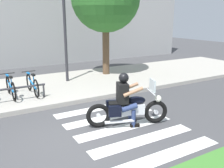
% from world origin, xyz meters
% --- Properties ---
extents(ground_plane, '(48.00, 48.00, 0.00)m').
position_xyz_m(ground_plane, '(0.00, 0.00, 0.00)').
color(ground_plane, '#424244').
extents(sidewalk, '(24.00, 4.40, 0.15)m').
position_xyz_m(sidewalk, '(0.00, 4.51, 0.07)').
color(sidewalk, '#A8A399').
rests_on(sidewalk, ground).
extents(crosswalk_stripe_0, '(2.80, 0.40, 0.01)m').
position_xyz_m(crosswalk_stripe_0, '(1.35, -1.60, 0.00)').
color(crosswalk_stripe_0, white).
rests_on(crosswalk_stripe_0, ground).
extents(crosswalk_stripe_1, '(2.80, 0.40, 0.01)m').
position_xyz_m(crosswalk_stripe_1, '(1.35, -0.80, 0.00)').
color(crosswalk_stripe_1, white).
rests_on(crosswalk_stripe_1, ground).
extents(crosswalk_stripe_2, '(2.80, 0.40, 0.01)m').
position_xyz_m(crosswalk_stripe_2, '(1.35, 0.00, 0.00)').
color(crosswalk_stripe_2, white).
rests_on(crosswalk_stripe_2, ground).
extents(crosswalk_stripe_3, '(2.80, 0.40, 0.01)m').
position_xyz_m(crosswalk_stripe_3, '(1.35, 0.80, 0.00)').
color(crosswalk_stripe_3, white).
rests_on(crosswalk_stripe_3, ground).
extents(crosswalk_stripe_4, '(2.80, 0.40, 0.01)m').
position_xyz_m(crosswalk_stripe_4, '(1.35, 1.60, 0.00)').
color(crosswalk_stripe_4, white).
rests_on(crosswalk_stripe_4, ground).
extents(motorcycle, '(2.12, 0.96, 1.24)m').
position_xyz_m(motorcycle, '(1.49, 0.09, 0.46)').
color(motorcycle, black).
rests_on(motorcycle, ground).
extents(rider, '(0.74, 0.67, 1.44)m').
position_xyz_m(rider, '(1.42, 0.12, 0.83)').
color(rider, black).
rests_on(rider, ground).
extents(bicycle_4, '(0.48, 1.65, 0.78)m').
position_xyz_m(bicycle_4, '(-0.89, 3.73, 0.51)').
color(bicycle_4, black).
rests_on(bicycle_4, sidewalk).
extents(bicycle_5, '(0.48, 1.65, 0.77)m').
position_xyz_m(bicycle_5, '(-0.17, 3.73, 0.50)').
color(bicycle_5, black).
rests_on(bicycle_5, sidewalk).
extents(street_lamp, '(0.28, 0.28, 4.22)m').
position_xyz_m(street_lamp, '(1.56, 4.91, 2.56)').
color(street_lamp, '#2D2D33').
rests_on(street_lamp, ground).
extents(building_backdrop, '(24.00, 1.20, 7.03)m').
position_xyz_m(building_backdrop, '(0.00, 10.21, 3.51)').
color(building_backdrop, '#A0A0A0').
rests_on(building_backdrop, ground).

